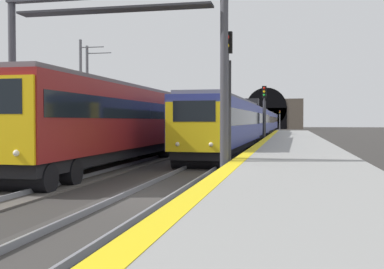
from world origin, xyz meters
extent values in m
plane|color=#302D2B|center=(0.00, 0.00, 0.00)|extent=(320.00, 320.00, 0.00)
cube|color=gray|center=(0.00, -4.32, 0.45)|extent=(112.00, 4.64, 0.90)
cube|color=yellow|center=(0.00, -2.25, 0.90)|extent=(112.00, 0.50, 0.01)
cube|color=#383533|center=(0.00, 0.00, 0.03)|extent=(160.00, 2.61, 0.06)
cube|color=gray|center=(0.00, 0.72, 0.14)|extent=(160.00, 0.07, 0.15)
cube|color=gray|center=(0.00, -0.72, 0.14)|extent=(160.00, 0.07, 0.15)
cube|color=#4C4742|center=(0.00, 4.55, 0.03)|extent=(160.00, 2.91, 0.06)
cube|color=gray|center=(0.00, 3.84, 0.14)|extent=(160.00, 0.07, 0.15)
cube|color=navy|center=(16.62, 0.00, 2.22)|extent=(18.93, 3.12, 2.63)
cube|color=black|center=(16.62, 0.00, 2.51)|extent=(18.17, 3.14, 0.89)
cube|color=slate|center=(16.62, 0.00, 3.63)|extent=(18.35, 2.69, 0.20)
cube|color=black|center=(16.62, 0.00, 0.73)|extent=(18.54, 2.78, 0.48)
cylinder|color=black|center=(8.17, 0.15, 0.43)|extent=(0.90, 2.59, 0.85)
cylinder|color=black|center=(9.97, 0.11, 0.43)|extent=(0.90, 2.59, 0.85)
cylinder|color=black|center=(23.28, -0.11, 0.43)|extent=(0.90, 2.59, 0.85)
cylinder|color=black|center=(25.08, -0.15, 0.43)|extent=(0.90, 2.59, 0.85)
cube|color=yellow|center=(7.14, 0.16, 2.04)|extent=(0.17, 2.69, 2.27)
cube|color=black|center=(7.09, 0.16, 2.74)|extent=(0.07, 1.96, 0.95)
sphere|color=#F2EACC|center=(7.07, -0.61, 1.25)|extent=(0.20, 0.20, 0.20)
sphere|color=#F2EACC|center=(7.10, 0.93, 1.25)|extent=(0.20, 0.20, 0.20)
cube|color=navy|center=(35.99, 0.00, 2.22)|extent=(18.93, 3.12, 2.63)
cube|color=black|center=(35.99, 0.00, 2.56)|extent=(18.17, 3.14, 0.93)
cube|color=slate|center=(35.99, 0.00, 3.63)|extent=(18.35, 2.69, 0.20)
cube|color=black|center=(35.99, 0.00, 0.73)|extent=(18.54, 2.78, 0.48)
cylinder|color=black|center=(27.90, 0.14, 0.43)|extent=(0.90, 2.59, 0.85)
cylinder|color=black|center=(29.70, 0.11, 0.43)|extent=(0.90, 2.59, 0.85)
cylinder|color=black|center=(42.28, -0.11, 0.43)|extent=(0.90, 2.59, 0.85)
cylinder|color=black|center=(44.08, -0.14, 0.43)|extent=(0.90, 2.59, 0.85)
cube|color=navy|center=(55.35, 0.00, 2.22)|extent=(18.93, 3.12, 2.63)
cube|color=black|center=(55.35, 0.00, 2.47)|extent=(18.17, 3.14, 0.91)
cube|color=slate|center=(55.35, 0.00, 3.63)|extent=(18.35, 2.69, 0.20)
cube|color=black|center=(55.35, 0.00, 0.73)|extent=(18.54, 2.78, 0.48)
cylinder|color=black|center=(46.99, 0.14, 0.43)|extent=(0.90, 2.59, 0.85)
cylinder|color=black|center=(48.79, 0.11, 0.43)|extent=(0.90, 2.59, 0.85)
cylinder|color=black|center=(61.91, -0.11, 0.43)|extent=(0.90, 2.59, 0.85)
cylinder|color=black|center=(63.71, -0.14, 0.43)|extent=(0.90, 2.59, 0.85)
cube|color=navy|center=(74.72, 0.00, 2.22)|extent=(18.93, 3.12, 2.63)
cube|color=black|center=(74.72, 0.00, 2.51)|extent=(18.17, 3.14, 0.84)
cube|color=slate|center=(74.72, 0.00, 3.63)|extent=(18.35, 2.69, 0.20)
cube|color=black|center=(74.72, 0.00, 0.73)|extent=(18.54, 2.78, 0.48)
cylinder|color=black|center=(66.18, 0.15, 0.43)|extent=(0.90, 2.59, 0.85)
cylinder|color=black|center=(67.98, 0.12, 0.43)|extent=(0.90, 2.59, 0.85)
cylinder|color=black|center=(81.45, -0.12, 0.43)|extent=(0.90, 2.59, 0.85)
cylinder|color=black|center=(83.25, -0.15, 0.43)|extent=(0.90, 2.59, 0.85)
cube|color=black|center=(35.99, 0.00, 4.18)|extent=(1.33, 1.70, 0.90)
cube|color=maroon|center=(8.17, 4.55, 2.46)|extent=(18.26, 2.90, 2.89)
cube|color=black|center=(8.17, 4.55, 2.84)|extent=(17.53, 2.93, 0.85)
cube|color=slate|center=(8.17, 4.55, 4.00)|extent=(17.71, 2.48, 0.20)
cube|color=black|center=(8.17, 4.55, 0.82)|extent=(17.89, 2.57, 0.53)
cylinder|color=black|center=(0.07, 4.60, 0.48)|extent=(0.98, 2.57, 0.96)
cylinder|color=black|center=(1.87, 4.59, 0.48)|extent=(0.98, 2.57, 0.96)
cylinder|color=black|center=(14.47, 4.51, 0.48)|extent=(0.98, 2.57, 0.96)
cylinder|color=black|center=(16.27, 4.50, 0.48)|extent=(0.98, 2.57, 0.96)
sphere|color=#F2EACC|center=(-1.06, 3.84, 1.36)|extent=(0.20, 0.20, 0.20)
cube|color=maroon|center=(27.04, 4.55, 2.46)|extent=(18.26, 2.90, 2.89)
cube|color=black|center=(27.04, 4.55, 2.88)|extent=(17.53, 2.93, 1.02)
cube|color=slate|center=(27.04, 4.55, 4.00)|extent=(17.71, 2.48, 0.20)
cube|color=black|center=(27.04, 4.55, 0.82)|extent=(17.89, 2.57, 0.53)
cylinder|color=black|center=(18.86, 4.60, 0.48)|extent=(0.98, 2.57, 0.96)
cylinder|color=black|center=(20.66, 4.59, 0.48)|extent=(0.98, 2.57, 0.96)
cylinder|color=black|center=(33.41, 4.51, 0.48)|extent=(0.98, 2.57, 0.96)
cylinder|color=black|center=(35.21, 4.50, 0.48)|extent=(0.98, 2.57, 0.96)
cylinder|color=#38383D|center=(3.00, -1.85, 2.35)|extent=(0.16, 0.16, 4.69)
cube|color=black|center=(3.00, -1.85, 5.07)|extent=(0.20, 0.38, 0.75)
cube|color=#38383D|center=(3.14, -1.85, 2.35)|extent=(0.04, 0.28, 4.22)
sphere|color=red|center=(2.87, -1.85, 5.24)|extent=(0.20, 0.20, 0.20)
sphere|color=yellow|center=(2.87, -1.85, 4.94)|extent=(0.20, 0.20, 0.20)
cylinder|color=#38383D|center=(27.75, -1.85, 2.14)|extent=(0.16, 0.16, 4.29)
cube|color=black|center=(27.75, -1.85, 4.81)|extent=(0.20, 0.38, 1.05)
cube|color=#38383D|center=(27.89, -1.85, 2.14)|extent=(0.04, 0.28, 3.86)
sphere|color=red|center=(27.62, -1.85, 5.14)|extent=(0.20, 0.20, 0.20)
sphere|color=yellow|center=(27.62, -1.85, 4.84)|extent=(0.20, 0.20, 0.20)
sphere|color=green|center=(27.62, -1.85, 4.54)|extent=(0.20, 0.20, 0.20)
cylinder|color=#4C4C54|center=(93.16, -1.85, 1.96)|extent=(0.16, 0.16, 3.91)
cube|color=black|center=(93.16, -1.85, 4.29)|extent=(0.20, 0.38, 0.75)
cube|color=#4C4C54|center=(93.30, -1.85, 1.96)|extent=(0.04, 0.28, 3.52)
sphere|color=red|center=(93.03, -1.85, 4.46)|extent=(0.20, 0.20, 0.20)
sphere|color=yellow|center=(93.03, -1.85, 4.16)|extent=(0.20, 0.20, 0.20)
cylinder|color=#3F3F47|center=(2.68, 6.35, 3.40)|extent=(0.28, 0.28, 6.79)
cylinder|color=#3F3F47|center=(2.68, -1.80, 3.40)|extent=(0.28, 0.28, 6.79)
cube|color=#2D2D33|center=(2.68, 2.28, 6.34)|extent=(0.70, 7.34, 0.08)
cube|color=#51473D|center=(117.51, 2.28, 4.15)|extent=(2.80, 19.82, 8.30)
cube|color=black|center=(116.06, 2.28, 2.91)|extent=(0.12, 11.10, 5.81)
cylinder|color=black|center=(116.06, 2.28, 5.81)|extent=(0.12, 11.10, 11.10)
cylinder|color=#595B60|center=(19.79, 11.59, 4.24)|extent=(0.22, 0.22, 8.48)
cylinder|color=#595B60|center=(19.79, 10.65, 7.88)|extent=(0.08, 1.88, 0.08)
cylinder|color=#595B60|center=(20.96, 11.59, 4.10)|extent=(0.22, 0.22, 8.20)
cylinder|color=#595B60|center=(20.96, 10.58, 7.60)|extent=(0.08, 2.01, 0.08)
camera|label=1|loc=(-13.45, -4.03, 2.32)|focal=43.81mm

